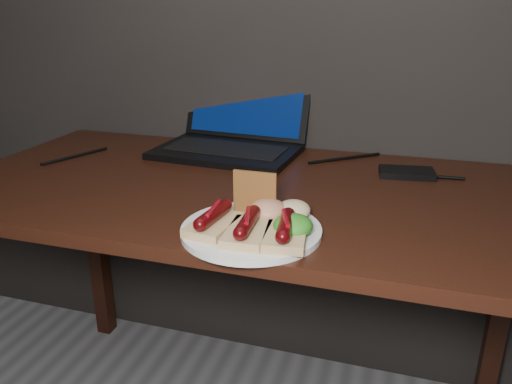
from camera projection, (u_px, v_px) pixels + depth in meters
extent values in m
cube|color=black|center=(245.00, 190.00, 1.17)|extent=(1.40, 0.70, 0.03)
cube|color=black|center=(97.00, 243.00, 1.75)|extent=(0.05, 0.05, 0.72)
cube|color=black|center=(501.00, 304.00, 1.39)|extent=(0.05, 0.05, 0.72)
cube|color=black|center=(226.00, 152.00, 1.39)|extent=(0.40, 0.28, 0.02)
cube|color=black|center=(226.00, 148.00, 1.38)|extent=(0.33, 0.16, 0.00)
cube|color=black|center=(248.00, 98.00, 1.49)|extent=(0.39, 0.12, 0.23)
cube|color=navy|center=(248.00, 98.00, 1.49)|extent=(0.35, 0.10, 0.20)
cube|color=black|center=(407.00, 173.00, 1.22)|extent=(0.14, 0.09, 0.02)
cylinder|color=black|center=(235.00, 169.00, 1.26)|extent=(0.09, 0.16, 0.01)
cylinder|color=black|center=(345.00, 158.00, 1.35)|extent=(0.17, 0.15, 0.01)
cylinder|color=black|center=(434.00, 177.00, 1.20)|extent=(0.14, 0.02, 0.01)
cylinder|color=black|center=(75.00, 156.00, 1.37)|extent=(0.08, 0.19, 0.01)
cylinder|color=silver|center=(251.00, 230.00, 0.91)|extent=(0.29, 0.29, 0.01)
cube|color=#DDB581|center=(214.00, 225.00, 0.90)|extent=(0.08, 0.12, 0.02)
cylinder|color=#490408|center=(213.00, 215.00, 0.89)|extent=(0.04, 0.10, 0.02)
sphere|color=#490408|center=(200.00, 225.00, 0.85)|extent=(0.03, 0.02, 0.02)
sphere|color=#490408|center=(226.00, 205.00, 0.93)|extent=(0.02, 0.02, 0.02)
cylinder|color=maroon|center=(213.00, 208.00, 0.89)|extent=(0.01, 0.07, 0.01)
cube|color=#DDB581|center=(248.00, 233.00, 0.87)|extent=(0.08, 0.12, 0.02)
cylinder|color=#490408|center=(247.00, 222.00, 0.86)|extent=(0.03, 0.10, 0.02)
sphere|color=#490408|center=(240.00, 234.00, 0.82)|extent=(0.02, 0.02, 0.02)
sphere|color=#490408|center=(254.00, 212.00, 0.90)|extent=(0.02, 0.02, 0.02)
cylinder|color=maroon|center=(247.00, 215.00, 0.86)|extent=(0.03, 0.07, 0.01)
cube|color=#DDB581|center=(285.00, 236.00, 0.86)|extent=(0.09, 0.12, 0.02)
cylinder|color=#490408|center=(286.00, 225.00, 0.85)|extent=(0.04, 0.10, 0.02)
sphere|color=#490408|center=(283.00, 237.00, 0.81)|extent=(0.03, 0.02, 0.02)
sphere|color=#490408|center=(288.00, 214.00, 0.89)|extent=(0.03, 0.02, 0.02)
cylinder|color=maroon|center=(286.00, 218.00, 0.84)|extent=(0.03, 0.07, 0.01)
cube|color=#9B582A|center=(255.00, 193.00, 0.96)|extent=(0.09, 0.01, 0.08)
ellipsoid|color=#1F5F13|center=(293.00, 225.00, 0.87)|extent=(0.07, 0.07, 0.04)
ellipsoid|color=#A51F10|center=(268.00, 210.00, 0.93)|extent=(0.07, 0.07, 0.04)
ellipsoid|color=beige|center=(294.00, 210.00, 0.94)|extent=(0.06, 0.06, 0.04)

